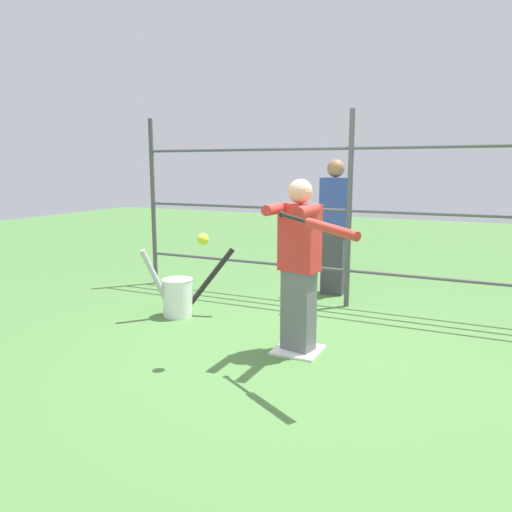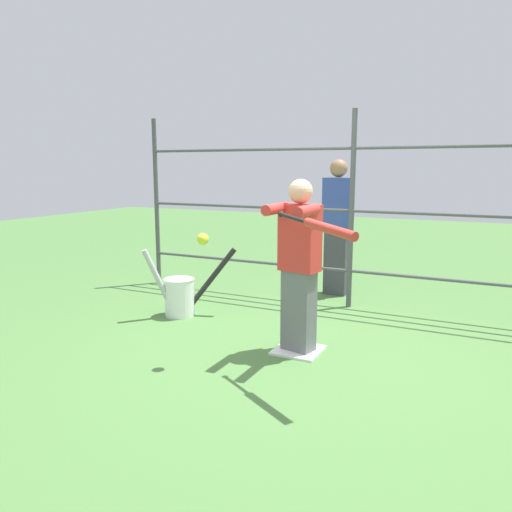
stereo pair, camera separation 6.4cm
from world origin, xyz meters
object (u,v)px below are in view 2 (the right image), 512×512
(bystander_behind_fence, at_px, (337,225))
(baseball_bat_swinging, at_px, (323,227))
(softball_in_flight, at_px, (203,239))
(bat_bucket, at_px, (180,295))
(batter, at_px, (299,261))

(bystander_behind_fence, bearing_deg, baseball_bat_swinging, 105.11)
(baseball_bat_swinging, distance_m, softball_in_flight, 1.06)
(softball_in_flight, height_order, bat_bucket, softball_in_flight)
(batter, height_order, softball_in_flight, batter)
(batter, distance_m, softball_in_flight, 0.86)
(batter, xyz_separation_m, bystander_behind_fence, (0.32, -2.12, 0.07))
(batter, height_order, bat_bucket, batter)
(batter, xyz_separation_m, baseball_bat_swinging, (-0.44, 0.68, 0.39))
(baseball_bat_swinging, xyz_separation_m, bystander_behind_fence, (0.75, -2.79, -0.32))
(batter, xyz_separation_m, softball_in_flight, (0.60, 0.57, 0.23))
(baseball_bat_swinging, bearing_deg, bystander_behind_fence, -74.89)
(batter, distance_m, baseball_bat_swinging, 0.89)
(softball_in_flight, xyz_separation_m, bat_bucket, (0.96, -1.02, -0.81))
(batter, relative_size, baseball_bat_swinging, 2.00)
(batter, relative_size, bystander_behind_fence, 0.89)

